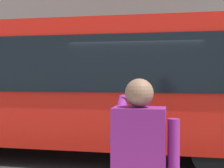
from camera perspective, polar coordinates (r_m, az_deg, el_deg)
ground_plane at (r=7.30m, az=5.06°, el=-13.31°), size 60.00×60.00×0.00m
red_bus at (r=7.48m, az=-6.25°, el=0.11°), size 9.05×2.54×3.08m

